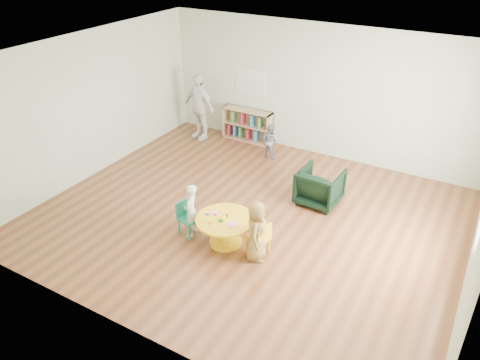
{
  "coord_description": "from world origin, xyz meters",
  "views": [
    {
      "loc": [
        3.27,
        -5.99,
        4.56
      ],
      "look_at": [
        0.0,
        -0.3,
        0.88
      ],
      "focal_mm": 35.0,
      "sensor_mm": 36.0,
      "label": 1
    }
  ],
  "objects": [
    {
      "name": "room",
      "position": [
        0.01,
        0.0,
        1.89
      ],
      "size": [
        7.1,
        7.0,
        2.8
      ],
      "color": "brown",
      "rests_on": "ground"
    },
    {
      "name": "activity_table",
      "position": [
        0.05,
        -0.85,
        0.32
      ],
      "size": [
        0.93,
        0.93,
        0.51
      ],
      "rotation": [
        0.0,
        0.0,
        -0.06
      ],
      "color": "yellow",
      "rests_on": "ground"
    },
    {
      "name": "kid_chair_left",
      "position": [
        -0.64,
        -0.9,
        0.31
      ],
      "size": [
        0.38,
        0.38,
        0.58
      ],
      "rotation": [
        0.0,
        0.0,
        -1.81
      ],
      "color": "#178360",
      "rests_on": "ground"
    },
    {
      "name": "kid_chair_right",
      "position": [
        0.66,
        -0.83,
        0.31
      ],
      "size": [
        0.37,
        0.37,
        0.57
      ],
      "rotation": [
        0.0,
        0.0,
        1.33
      ],
      "color": "yellow",
      "rests_on": "ground"
    },
    {
      "name": "bookshelf",
      "position": [
        -1.61,
        2.86,
        0.37
      ],
      "size": [
        1.2,
        0.3,
        0.75
      ],
      "color": "#A47F5B",
      "rests_on": "ground"
    },
    {
      "name": "alphabet_poster",
      "position": [
        -1.6,
        2.98,
        1.35
      ],
      "size": [
        0.74,
        0.01,
        0.54
      ],
      "color": "white",
      "rests_on": "ground"
    },
    {
      "name": "armchair",
      "position": [
        0.89,
        1.04,
        0.34
      ],
      "size": [
        0.76,
        0.78,
        0.68
      ],
      "primitive_type": "imported",
      "rotation": [
        0.0,
        0.0,
        3.09
      ],
      "color": "black",
      "rests_on": "ground"
    },
    {
      "name": "child_left",
      "position": [
        -0.55,
        -0.92,
        0.46
      ],
      "size": [
        0.31,
        0.39,
        0.93
      ],
      "primitive_type": "imported",
      "rotation": [
        0.0,
        0.0,
        -1.27
      ],
      "color": "silver",
      "rests_on": "ground"
    },
    {
      "name": "child_right",
      "position": [
        0.65,
        -0.93,
        0.5
      ],
      "size": [
        0.45,
        0.56,
        0.99
      ],
      "primitive_type": "imported",
      "rotation": [
        0.0,
        0.0,
        1.88
      ],
      "color": "yellow",
      "rests_on": "ground"
    },
    {
      "name": "toddler",
      "position": [
        -0.74,
        2.29,
        0.38
      ],
      "size": [
        0.43,
        0.37,
        0.77
      ],
      "primitive_type": "imported",
      "rotation": [
        0.0,
        0.0,
        2.91
      ],
      "color": "#17203A",
      "rests_on": "ground"
    },
    {
      "name": "adult_caretaker",
      "position": [
        -2.64,
        2.41,
        0.77
      ],
      "size": [
        0.96,
        0.57,
        1.54
      ],
      "primitive_type": "imported",
      "rotation": [
        0.0,
        0.0,
        -0.23
      ],
      "color": "white",
      "rests_on": "ground"
    }
  ]
}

